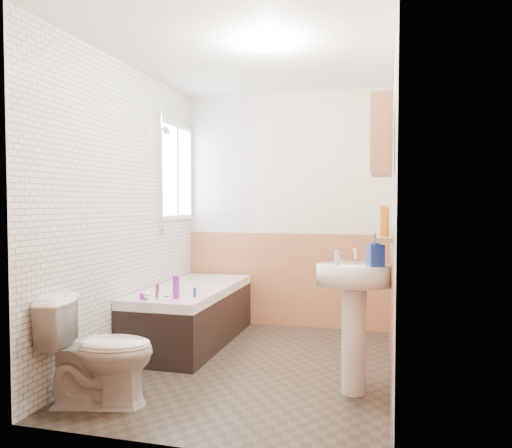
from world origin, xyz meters
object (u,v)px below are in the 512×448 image
(sink, at_px, (354,302))
(medicine_cabinet, at_px, (382,138))
(bathtub, at_px, (192,313))
(pine_shelf, at_px, (385,234))
(toilet, at_px, (99,351))

(sink, bearing_deg, medicine_cabinet, 41.48)
(bathtub, distance_m, pine_shelf, 2.07)
(medicine_cabinet, bearing_deg, toilet, -155.34)
(sink, distance_m, medicine_cabinet, 1.17)
(pine_shelf, bearing_deg, toilet, -155.21)
(sink, bearing_deg, bathtub, 145.28)
(bathtub, relative_size, medicine_cabinet, 2.83)
(sink, relative_size, medicine_cabinet, 1.72)
(toilet, distance_m, medicine_cabinet, 2.42)
(sink, xyz_separation_m, medicine_cabinet, (0.17, 0.18, 1.15))
(toilet, height_order, pine_shelf, pine_shelf)
(toilet, bearing_deg, medicine_cabinet, -78.69)
(pine_shelf, xyz_separation_m, medicine_cabinet, (-0.03, -0.02, 0.69))
(pine_shelf, bearing_deg, bathtub, 158.66)
(bathtub, bearing_deg, toilet, -91.13)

